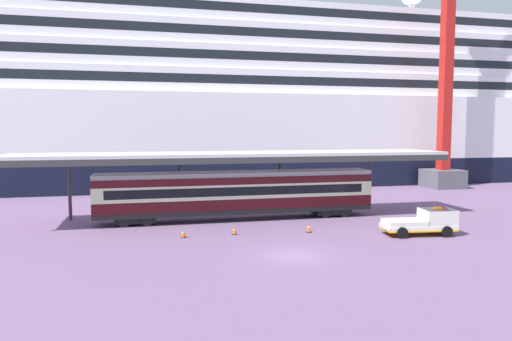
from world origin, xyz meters
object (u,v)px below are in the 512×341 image
at_px(cruise_ship, 90,103).
at_px(train_carriage, 238,193).
at_px(service_truck, 425,221).
at_px(traffic_cone_mid, 183,233).
at_px(traffic_cone_far, 309,228).
at_px(traffic_cone_near, 234,230).
at_px(dockside_crane, 449,67).

relative_size(cruise_ship, train_carriage, 7.52).
bearing_deg(service_truck, traffic_cone_mid, 169.69).
xyz_separation_m(service_truck, traffic_cone_far, (-8.02, 2.66, -0.63)).
xyz_separation_m(traffic_cone_mid, traffic_cone_far, (9.27, -0.48, 0.04)).
xyz_separation_m(train_carriage, traffic_cone_far, (4.19, -6.22, -1.95)).
bearing_deg(cruise_ship, traffic_cone_mid, -75.04).
distance_m(service_truck, traffic_cone_mid, 17.59).
height_order(cruise_ship, train_carriage, cruise_ship).
distance_m(train_carriage, traffic_cone_far, 7.75).
relative_size(train_carriage, traffic_cone_near, 39.42).
xyz_separation_m(traffic_cone_mid, dockside_crane, (36.29, 21.28, 15.44)).
distance_m(cruise_ship, traffic_cone_near, 40.10).
bearing_deg(service_truck, dockside_crane, 52.12).
height_order(service_truck, traffic_cone_mid, service_truck).
height_order(service_truck, dockside_crane, dockside_crane).
xyz_separation_m(service_truck, traffic_cone_mid, (-17.29, 3.15, -0.67)).
bearing_deg(service_truck, traffic_cone_far, 161.65).
relative_size(traffic_cone_near, traffic_cone_mid, 0.92).
relative_size(traffic_cone_near, dockside_crane, 0.01).
bearing_deg(service_truck, train_carriage, 143.98).
relative_size(train_carriage, service_truck, 4.34).
height_order(cruise_ship, service_truck, cruise_ship).
distance_m(train_carriage, dockside_crane, 37.37).
bearing_deg(traffic_cone_near, dockside_crane, 32.98).
xyz_separation_m(cruise_ship, traffic_cone_near, (13.42, -36.13, -11.07)).
relative_size(train_carriage, traffic_cone_far, 32.47).
height_order(traffic_cone_mid, dockside_crane, dockside_crane).
bearing_deg(service_truck, cruise_ship, 124.39).
xyz_separation_m(cruise_ship, train_carriage, (14.77, -30.54, -9.05)).
bearing_deg(traffic_cone_far, train_carriage, 123.98).
bearing_deg(train_carriage, dockside_crane, 26.47).
relative_size(cruise_ship, traffic_cone_far, 244.12).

